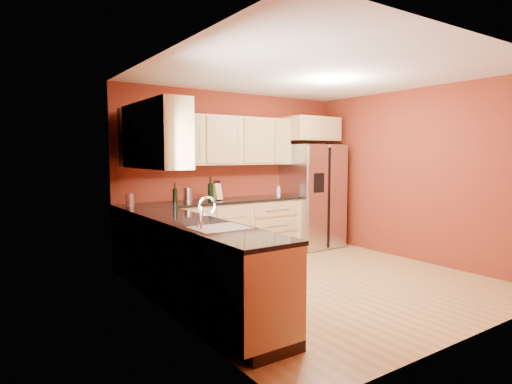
{
  "coord_description": "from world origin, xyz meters",
  "views": [
    {
      "loc": [
        -3.63,
        -3.95,
        1.61
      ],
      "look_at": [
        -0.33,
        0.9,
        1.09
      ],
      "focal_mm": 30.0,
      "sensor_mm": 36.0,
      "label": 1
    }
  ],
  "objects_px": {
    "refrigerator": "(312,196)",
    "knife_block": "(216,192)",
    "soap_dispenser": "(278,191)",
    "canister_left": "(130,200)",
    "wine_bottle_a": "(211,189)"
  },
  "relations": [
    {
      "from": "refrigerator",
      "to": "knife_block",
      "type": "distance_m",
      "value": 1.86
    },
    {
      "from": "refrigerator",
      "to": "soap_dispenser",
      "type": "relative_size",
      "value": 9.49
    },
    {
      "from": "refrigerator",
      "to": "soap_dispenser",
      "type": "xyz_separation_m",
      "value": [
        -0.71,
        0.04,
        0.12
      ]
    },
    {
      "from": "refrigerator",
      "to": "knife_block",
      "type": "bearing_deg",
      "value": 177.24
    },
    {
      "from": "refrigerator",
      "to": "knife_block",
      "type": "height_order",
      "value": "refrigerator"
    },
    {
      "from": "refrigerator",
      "to": "knife_block",
      "type": "xyz_separation_m",
      "value": [
        -1.85,
        0.09,
        0.15
      ]
    },
    {
      "from": "canister_left",
      "to": "refrigerator",
      "type": "bearing_deg",
      "value": -0.1
    },
    {
      "from": "knife_block",
      "to": "refrigerator",
      "type": "bearing_deg",
      "value": -20.9
    },
    {
      "from": "wine_bottle_a",
      "to": "knife_block",
      "type": "distance_m",
      "value": 0.17
    },
    {
      "from": "wine_bottle_a",
      "to": "canister_left",
      "type": "bearing_deg",
      "value": -179.37
    },
    {
      "from": "canister_left",
      "to": "wine_bottle_a",
      "type": "xyz_separation_m",
      "value": [
        1.21,
        0.01,
        0.09
      ]
    },
    {
      "from": "canister_left",
      "to": "knife_block",
      "type": "bearing_deg",
      "value": 3.55
    },
    {
      "from": "canister_left",
      "to": "knife_block",
      "type": "height_order",
      "value": "knife_block"
    },
    {
      "from": "wine_bottle_a",
      "to": "soap_dispenser",
      "type": "distance_m",
      "value": 1.28
    },
    {
      "from": "canister_left",
      "to": "knife_block",
      "type": "distance_m",
      "value": 1.35
    }
  ]
}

